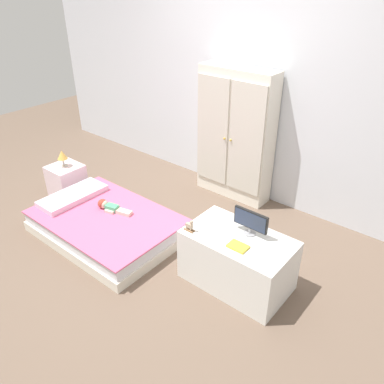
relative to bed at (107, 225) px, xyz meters
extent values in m
cube|color=brown|center=(0.53, 0.11, -0.12)|extent=(10.00, 10.00, 0.02)
cube|color=silver|center=(0.53, 1.69, 1.24)|extent=(6.40, 0.05, 2.70)
cube|color=silver|center=(0.00, 0.00, -0.06)|extent=(1.45, 0.99, 0.10)
cube|color=silver|center=(0.00, 0.00, 0.05)|extent=(1.41, 0.95, 0.11)
cube|color=#D65B84|center=(0.00, 0.00, 0.11)|extent=(1.44, 0.98, 0.02)
cube|color=silver|center=(-0.53, 0.00, 0.15)|extent=(0.31, 0.71, 0.06)
cube|color=#4CA375|center=(-0.02, 0.11, 0.15)|extent=(0.14, 0.11, 0.06)
cube|color=beige|center=(0.12, 0.16, 0.13)|extent=(0.16, 0.07, 0.04)
cube|color=beige|center=(0.12, 0.12, 0.13)|extent=(0.16, 0.07, 0.04)
cube|color=beige|center=(-0.03, 0.16, 0.13)|extent=(0.10, 0.05, 0.03)
cube|color=beige|center=(-0.01, 0.06, 0.13)|extent=(0.10, 0.05, 0.03)
sphere|color=beige|center=(-0.12, 0.08, 0.16)|extent=(0.09, 0.09, 0.09)
sphere|color=#9E3D2D|center=(-0.13, 0.08, 0.16)|extent=(0.10, 0.10, 0.10)
cube|color=silver|center=(-1.00, 0.24, 0.07)|extent=(0.35, 0.35, 0.37)
cylinder|color=#B7B2AD|center=(-1.00, 0.24, 0.27)|extent=(0.08, 0.08, 0.01)
cylinder|color=#B7B2AD|center=(-1.00, 0.24, 0.31)|extent=(0.02, 0.02, 0.08)
cone|color=#E5B24C|center=(-1.00, 0.24, 0.41)|extent=(0.11, 0.11, 0.10)
cube|color=white|center=(0.50, 1.51, 0.63)|extent=(0.88, 0.26, 1.49)
cube|color=beige|center=(0.29, 1.37, 0.67)|extent=(0.41, 0.02, 1.22)
cube|color=beige|center=(0.72, 1.37, 0.67)|extent=(0.41, 0.02, 1.22)
sphere|color=gold|center=(0.46, 1.35, 0.63)|extent=(0.02, 0.02, 0.02)
sphere|color=gold|center=(0.54, 1.35, 0.63)|extent=(0.02, 0.02, 0.02)
cube|color=silver|center=(1.40, 0.25, 0.13)|extent=(0.88, 0.52, 0.48)
cylinder|color=#99999E|center=(1.44, 0.34, 0.37)|extent=(0.10, 0.10, 0.01)
cylinder|color=#99999E|center=(1.44, 0.34, 0.40)|extent=(0.02, 0.02, 0.05)
cube|color=black|center=(1.44, 0.34, 0.51)|extent=(0.30, 0.02, 0.16)
cube|color=#28334C|center=(1.44, 0.33, 0.51)|extent=(0.28, 0.01, 0.14)
cube|color=#8E6642|center=(1.03, 0.08, 0.37)|extent=(0.09, 0.01, 0.01)
cube|color=#8E6642|center=(1.03, 0.05, 0.37)|extent=(0.09, 0.01, 0.01)
cube|color=tan|center=(1.03, 0.07, 0.42)|extent=(0.06, 0.03, 0.03)
cylinder|color=tan|center=(1.05, 0.08, 0.39)|extent=(0.01, 0.01, 0.02)
cylinder|color=tan|center=(1.05, 0.06, 0.39)|extent=(0.01, 0.01, 0.02)
cylinder|color=tan|center=(1.01, 0.08, 0.39)|extent=(0.01, 0.01, 0.02)
cylinder|color=tan|center=(1.01, 0.06, 0.39)|extent=(0.01, 0.01, 0.02)
cylinder|color=tan|center=(1.06, 0.07, 0.44)|extent=(0.02, 0.02, 0.02)
sphere|color=tan|center=(1.06, 0.07, 0.46)|extent=(0.03, 0.03, 0.03)
cube|color=gold|center=(1.46, 0.14, 0.38)|extent=(0.16, 0.11, 0.02)
camera|label=1|loc=(2.69, -1.92, 2.23)|focal=35.98mm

